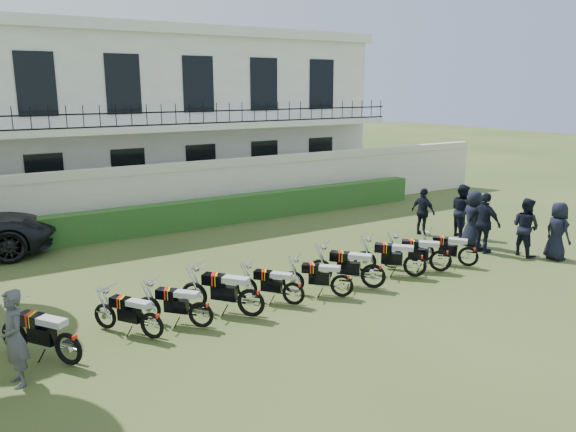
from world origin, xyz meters
The scene contains 21 objects.
ground centered at (0.00, 0.00, 0.00)m, with size 100.00×100.00×0.00m, color #37471C.
perimeter_wall centered at (0.00, 8.00, 1.17)m, with size 30.00×0.35×2.30m.
hedge centered at (1.00, 7.20, 0.50)m, with size 18.00×0.60×1.00m, color #284B1A.
building centered at (0.00, 13.96, 3.71)m, with size 20.40×9.60×7.40m.
motorcycle_0 centered at (-5.99, -1.30, 0.50)m, with size 1.22×1.68×1.08m.
motorcycle_1 centered at (-4.33, -1.03, 0.44)m, with size 1.07×1.50×0.96m.
motorcycle_2 centered at (-3.27, -1.04, 0.45)m, with size 1.29×1.37×0.98m.
motorcycle_3 centered at (-2.10, -1.10, 0.52)m, with size 1.40×1.63×1.12m.
motorcycle_4 centered at (-0.92, -1.01, 0.44)m, with size 1.18×1.38×0.95m.
motorcycle_5 centered at (0.35, -1.19, 0.45)m, with size 1.32×1.32×0.97m.
motorcycle_6 centered at (1.38, -1.13, 0.51)m, with size 1.40×1.58×1.10m.
motorcycle_7 centered at (2.91, -1.04, 0.49)m, with size 1.42×1.49×1.07m.
motorcycle_8 centered at (3.83, -1.09, 0.49)m, with size 1.45×1.42×1.05m.
motorcycle_9 centered at (4.84, -1.18, 0.45)m, with size 1.14×1.50×0.98m.
inspector centered at (-6.86, -1.51, 0.86)m, with size 0.62×0.41×1.71m, color #515155.
officer_0 centered at (7.64, -2.03, 0.87)m, with size 0.85×0.55×1.73m, color black.
officer_1 centered at (7.20, -1.27, 0.89)m, with size 0.86×0.67×1.77m, color black.
officer_2 centered at (6.36, -0.44, 0.94)m, with size 1.10×0.46×1.88m, color black.
officer_3 centered at (6.69, 0.28, 0.90)m, with size 0.88×0.57×1.80m, color black.
officer_4 centered at (7.30, 1.26, 0.90)m, with size 0.88×0.68×1.81m, color black.
officer_5 centered at (6.31, 2.10, 0.82)m, with size 0.96×0.40×1.64m, color black.
Camera 1 is at (-7.53, -11.46, 5.04)m, focal length 35.00 mm.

